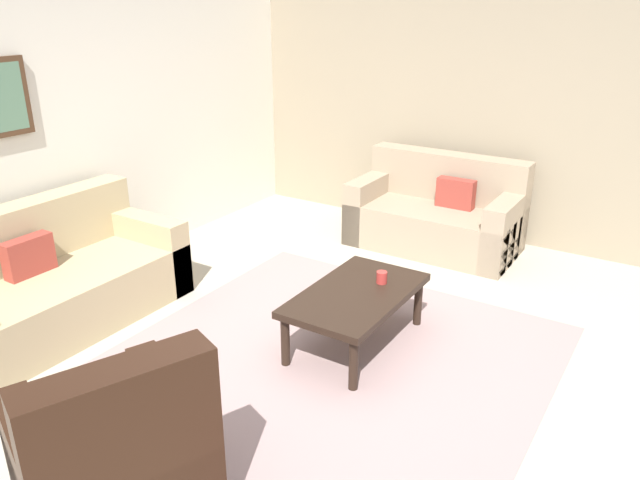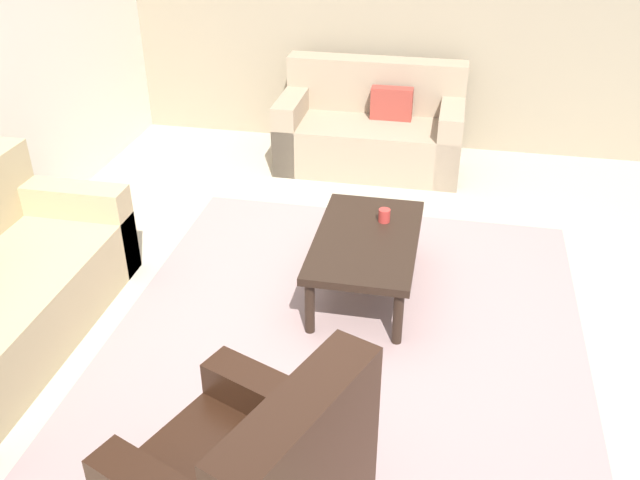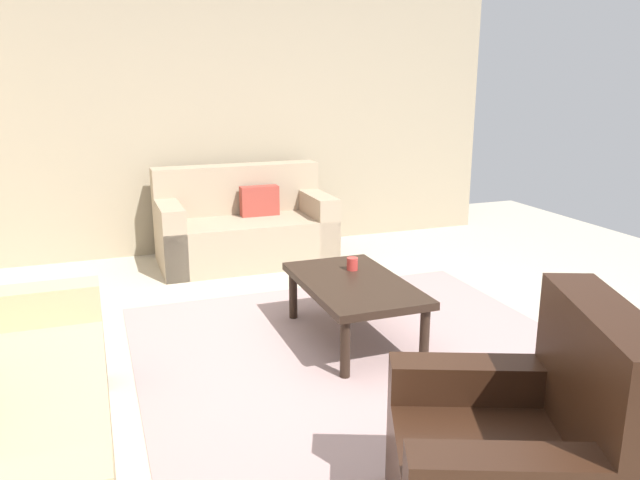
# 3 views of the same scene
# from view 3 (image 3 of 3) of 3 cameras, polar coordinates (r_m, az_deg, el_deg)

# --- Properties ---
(ground_plane) EXTENTS (8.00, 8.00, 0.00)m
(ground_plane) POSITION_cam_3_polar(r_m,az_deg,el_deg) (3.91, 4.82, -11.18)
(ground_plane) COLOR #B2A893
(stone_feature_panel) EXTENTS (0.12, 5.20, 2.80)m
(stone_feature_panel) POSITION_cam_3_polar(r_m,az_deg,el_deg) (6.36, -6.60, 11.94)
(stone_feature_panel) COLOR gray
(stone_feature_panel) RESTS_ON ground_plane
(area_rug) EXTENTS (2.96, 2.77, 0.01)m
(area_rug) POSITION_cam_3_polar(r_m,az_deg,el_deg) (3.91, 4.82, -11.12)
(area_rug) COLOR gray
(area_rug) RESTS_ON ground_plane
(couch_loveseat) EXTENTS (0.85, 1.59, 0.88)m
(couch_loveseat) POSITION_cam_3_polar(r_m,az_deg,el_deg) (5.96, -7.03, 1.03)
(couch_loveseat) COLOR gray
(couch_loveseat) RESTS_ON ground_plane
(armchair_leather) EXTENTS (1.04, 1.04, 0.95)m
(armchair_leather) POSITION_cam_3_polar(r_m,az_deg,el_deg) (2.53, 18.34, -19.70)
(armchair_leather) COLOR black
(armchair_leather) RESTS_ON ground_plane
(coffee_table) EXTENTS (1.10, 0.64, 0.41)m
(coffee_table) POSITION_cam_3_polar(r_m,az_deg,el_deg) (4.11, 3.08, -4.41)
(coffee_table) COLOR black
(coffee_table) RESTS_ON ground_plane
(cup) EXTENTS (0.08, 0.08, 0.09)m
(cup) POSITION_cam_3_polar(r_m,az_deg,el_deg) (4.30, 2.97, -2.19)
(cup) COLOR #B2332D
(cup) RESTS_ON coffee_table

